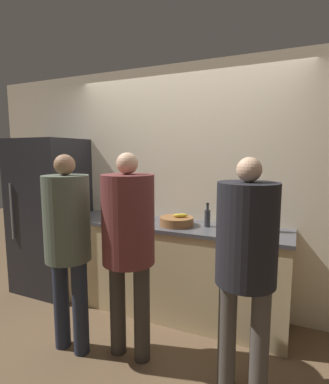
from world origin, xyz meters
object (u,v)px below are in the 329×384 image
at_px(refrigerator, 51,215).
at_px(utensil_crock, 227,219).
at_px(person_center, 128,234).
at_px(fruit_bowl, 177,221).
at_px(bottle_amber, 274,222).
at_px(person_left, 68,235).
at_px(cup_yellow, 262,231).
at_px(bottle_dark, 207,217).
at_px(cup_red, 137,218).
at_px(person_right, 246,251).

height_order(refrigerator, utensil_crock, refrigerator).
xyz_separation_m(refrigerator, person_center, (1.53, -0.71, 0.12)).
height_order(fruit_bowl, bottle_amber, bottle_amber).
height_order(person_left, cup_yellow, person_left).
bearing_deg(fruit_bowl, bottle_dark, 14.53).
bearing_deg(cup_red, utensil_crock, 11.90).
bearing_deg(utensil_crock, refrigerator, -176.12).
relative_size(person_left, person_right, 1.01).
distance_m(bottle_amber, cup_red, 1.34).
xyz_separation_m(utensil_crock, cup_red, (-0.89, -0.19, -0.03)).
height_order(person_center, fruit_bowl, person_center).
relative_size(person_left, cup_yellow, 16.06).
bearing_deg(refrigerator, person_center, -24.94).
relative_size(person_right, bottle_amber, 6.77).
bearing_deg(person_left, fruit_bowl, 54.31).
distance_m(person_left, fruit_bowl, 1.06).
bearing_deg(bottle_amber, fruit_bowl, -171.19).
distance_m(bottle_dark, cup_yellow, 0.55).
bearing_deg(bottle_amber, cup_red, -171.59).
height_order(person_left, person_right, person_left).
height_order(person_left, cup_red, person_left).
height_order(refrigerator, person_left, refrigerator).
distance_m(refrigerator, person_left, 1.34).
bearing_deg(utensil_crock, fruit_bowl, -164.33).
distance_m(refrigerator, bottle_dark, 1.95).
bearing_deg(person_left, cup_yellow, 28.87).
bearing_deg(bottle_dark, fruit_bowl, -165.47).
bearing_deg(cup_red, person_left, -103.96).
distance_m(person_left, cup_yellow, 1.64).
xyz_separation_m(fruit_bowl, bottle_dark, (0.29, 0.08, 0.05)).
height_order(refrigerator, cup_yellow, refrigerator).
bearing_deg(person_center, person_left, -164.82).
height_order(person_right, cup_yellow, person_right).
relative_size(fruit_bowl, cup_red, 3.57).
distance_m(utensil_crock, cup_yellow, 0.40).
bearing_deg(bottle_amber, refrigerator, -176.60).
xyz_separation_m(refrigerator, fruit_bowl, (1.65, 0.01, 0.08)).
bearing_deg(bottle_dark, bottle_amber, 6.01).
bearing_deg(cup_yellow, person_left, -151.13).
xyz_separation_m(person_left, person_right, (1.40, 0.16, 0.01)).
xyz_separation_m(person_right, utensil_crock, (-0.32, 0.83, 0.02)).
xyz_separation_m(fruit_bowl, utensil_crock, (0.47, 0.13, 0.03)).
distance_m(refrigerator, fruit_bowl, 1.65).
bearing_deg(fruit_bowl, person_left, -125.69).
distance_m(person_center, utensil_crock, 1.04).
height_order(person_left, bottle_dark, person_left).
height_order(person_left, fruit_bowl, person_left).
bearing_deg(person_right, bottle_dark, 122.55).
relative_size(person_left, fruit_bowl, 4.94).
distance_m(cup_yellow, cup_red, 1.24).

